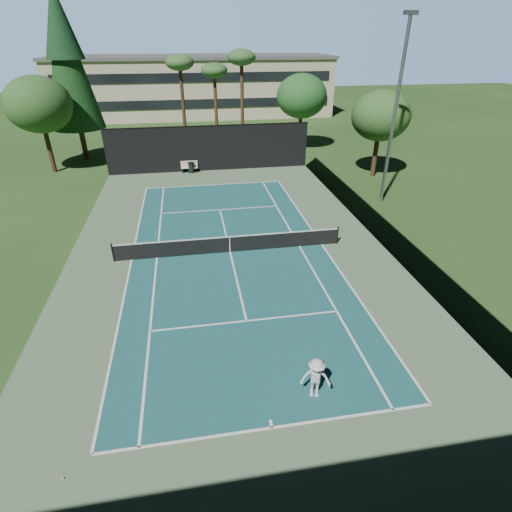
{
  "coord_description": "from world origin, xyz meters",
  "views": [
    {
      "loc": [
        -1.92,
        -20.08,
        10.94
      ],
      "look_at": [
        1.0,
        -3.0,
        1.3
      ],
      "focal_mm": 28.0,
      "sensor_mm": 36.0,
      "label": 1
    }
  ],
  "objects": [
    {
      "name": "player",
      "position": [
        1.71,
        -10.82,
        0.81
      ],
      "size": [
        1.17,
        0.87,
        1.61
      ],
      "primitive_type": "imported",
      "rotation": [
        0.0,
        0.0,
        -0.29
      ],
      "color": "silver",
      "rests_on": "ground"
    },
    {
      "name": "apron_slab",
      "position": [
        0.0,
        0.0,
        0.01
      ],
      "size": [
        18.0,
        32.0,
        0.01
      ],
      "primitive_type": "cube",
      "color": "#567451",
      "rests_on": "ground"
    },
    {
      "name": "decid_tree_b",
      "position": [
        14.0,
        12.0,
        5.08
      ],
      "size": [
        4.8,
        4.8,
        7.14
      ],
      "color": "#4B3120",
      "rests_on": "ground"
    },
    {
      "name": "tennis_ball_c",
      "position": [
        -1.22,
        3.04,
        0.03
      ],
      "size": [
        0.07,
        0.07,
        0.07
      ],
      "primitive_type": "sphere",
      "color": "#D0DF32",
      "rests_on": "ground"
    },
    {
      "name": "light_pole",
      "position": [
        12.0,
        6.0,
        6.46
      ],
      "size": [
        0.9,
        0.25,
        12.22
      ],
      "color": "#95989D",
      "rests_on": "ground"
    },
    {
      "name": "ground",
      "position": [
        0.0,
        0.0,
        0.0
      ],
      "size": [
        160.0,
        160.0,
        0.0
      ],
      "primitive_type": "plane",
      "color": "#264A1B",
      "rests_on": "ground"
    },
    {
      "name": "pine_tree",
      "position": [
        -12.0,
        22.0,
        9.55
      ],
      "size": [
        4.8,
        4.8,
        15.0
      ],
      "color": "#482F1F",
      "rests_on": "ground"
    },
    {
      "name": "tennis_ball_b",
      "position": [
        0.38,
        4.44,
        0.03
      ],
      "size": [
        0.07,
        0.07,
        0.07
      ],
      "primitive_type": "sphere",
      "color": "#B8D02F",
      "rests_on": "ground"
    },
    {
      "name": "decid_tree_c",
      "position": [
        -14.0,
        18.0,
        5.76
      ],
      "size": [
        5.44,
        5.44,
        8.09
      ],
      "color": "#472D1E",
      "rests_on": "ground"
    },
    {
      "name": "palm_c",
      "position": [
        4.0,
        23.0,
        8.6
      ],
      "size": [
        2.8,
        2.8,
        9.77
      ],
      "color": "#4D3121",
      "rests_on": "ground"
    },
    {
      "name": "palm_a",
      "position": [
        -2.0,
        24.0,
        8.19
      ],
      "size": [
        2.8,
        2.8,
        9.32
      ],
      "color": "#4A2E1F",
      "rests_on": "ground"
    },
    {
      "name": "palm_b",
      "position": [
        1.5,
        26.0,
        7.36
      ],
      "size": [
        2.8,
        2.8,
        8.42
      ],
      "color": "#4F3422",
      "rests_on": "ground"
    },
    {
      "name": "tennis_ball_a",
      "position": [
        -6.13,
        -12.52,
        0.03
      ],
      "size": [
        0.07,
        0.07,
        0.07
      ],
      "primitive_type": "sphere",
      "color": "#D9F237",
      "rests_on": "ground"
    },
    {
      "name": "court_surface",
      "position": [
        0.0,
        0.0,
        0.01
      ],
      "size": [
        10.97,
        23.77,
        0.01
      ],
      "primitive_type": "cube",
      "color": "#1B5758",
      "rests_on": "ground"
    },
    {
      "name": "tennis_ball_d",
      "position": [
        -4.35,
        3.09,
        0.03
      ],
      "size": [
        0.07,
        0.07,
        0.07
      ],
      "primitive_type": "sphere",
      "color": "#D6F136",
      "rests_on": "ground"
    },
    {
      "name": "park_bench",
      "position": [
        -1.9,
        15.78,
        0.55
      ],
      "size": [
        1.5,
        0.45,
        1.02
      ],
      "color": "beige",
      "rests_on": "ground"
    },
    {
      "name": "campus_building",
      "position": [
        0.0,
        45.98,
        4.21
      ],
      "size": [
        40.5,
        12.5,
        8.3
      ],
      "color": "beige",
      "rests_on": "ground"
    },
    {
      "name": "decid_tree_a",
      "position": [
        10.0,
        22.0,
        5.42
      ],
      "size": [
        5.12,
        5.12,
        7.62
      ],
      "color": "#3F2A1B",
      "rests_on": "ground"
    },
    {
      "name": "trash_bin",
      "position": [
        -1.74,
        15.58,
        0.48
      ],
      "size": [
        0.56,
        0.56,
        0.95
      ],
      "color": "black",
      "rests_on": "ground"
    },
    {
      "name": "court_lines",
      "position": [
        0.0,
        0.0,
        0.02
      ],
      "size": [
        11.07,
        23.87,
        0.01
      ],
      "color": "white",
      "rests_on": "ground"
    },
    {
      "name": "tennis_net",
      "position": [
        0.0,
        0.0,
        0.56
      ],
      "size": [
        12.9,
        0.1,
        1.1
      ],
      "color": "black",
      "rests_on": "ground"
    },
    {
      "name": "fence",
      "position": [
        0.0,
        0.06,
        2.01
      ],
      "size": [
        18.04,
        32.05,
        4.03
      ],
      "color": "black",
      "rests_on": "ground"
    }
  ]
}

